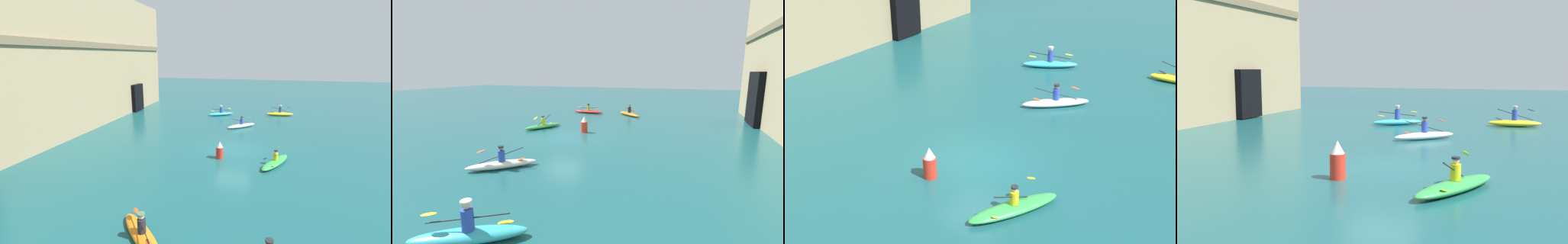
# 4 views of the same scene
# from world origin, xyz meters

# --- Properties ---
(ground_plane) EXTENTS (120.00, 120.00, 0.00)m
(ground_plane) POSITION_xyz_m (0.00, 0.00, 0.00)
(ground_plane) COLOR #195156
(kayak_white) EXTENTS (2.64, 2.85, 1.10)m
(kayak_white) POSITION_xyz_m (6.47, -0.10, 0.23)
(kayak_white) COLOR white
(kayak_white) RESTS_ON ground
(kayak_green) EXTENTS (3.34, 2.24, 1.07)m
(kayak_green) POSITION_xyz_m (-2.17, -2.88, 0.20)
(kayak_green) COLOR green
(kayak_green) RESTS_ON ground
(kayak_orange) EXTENTS (2.87, 2.92, 1.16)m
(kayak_orange) POSITION_xyz_m (-10.82, 2.43, 0.22)
(kayak_orange) COLOR orange
(kayak_orange) RESTS_ON ground
(kayak_cyan) EXTENTS (2.17, 2.99, 1.20)m
(kayak_cyan) POSITION_xyz_m (11.28, 2.65, 0.24)
(kayak_cyan) COLOR #33B2C6
(kayak_cyan) RESTS_ON ground
(kayak_red) EXTENTS (1.17, 3.62, 1.03)m
(kayak_red) POSITION_xyz_m (-11.01, -2.23, 0.19)
(kayak_red) COLOR red
(kayak_red) RESTS_ON ground
(marker_buoy) EXTENTS (0.50, 0.50, 1.22)m
(marker_buoy) POSITION_xyz_m (-1.94, 0.80, 0.57)
(marker_buoy) COLOR red
(marker_buoy) RESTS_ON ground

